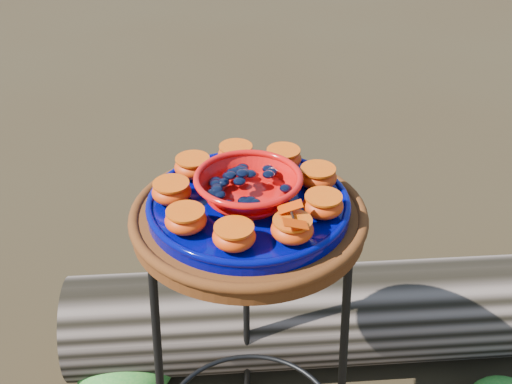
{
  "coord_description": "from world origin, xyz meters",
  "views": [
    {
      "loc": [
        -0.03,
        -0.96,
        1.39
      ],
      "look_at": [
        0.01,
        0.0,
        0.78
      ],
      "focal_mm": 45.0,
      "sensor_mm": 36.0,
      "label": 1
    }
  ],
  "objects_px": {
    "cobalt_plate": "(248,206)",
    "driftwood_log": "(347,314)",
    "red_bowl": "(248,189)",
    "plant_stand": "(250,360)",
    "terracotta_saucer": "(249,219)"
  },
  "relations": [
    {
      "from": "cobalt_plate",
      "to": "driftwood_log",
      "type": "height_order",
      "value": "cobalt_plate"
    },
    {
      "from": "cobalt_plate",
      "to": "red_bowl",
      "type": "height_order",
      "value": "red_bowl"
    },
    {
      "from": "plant_stand",
      "to": "terracotta_saucer",
      "type": "bearing_deg",
      "value": 0.0
    },
    {
      "from": "driftwood_log",
      "to": "cobalt_plate",
      "type": "bearing_deg",
      "value": -128.95
    },
    {
      "from": "plant_stand",
      "to": "cobalt_plate",
      "type": "xyz_separation_m",
      "value": [
        0.0,
        0.0,
        0.4
      ]
    },
    {
      "from": "red_bowl",
      "to": "cobalt_plate",
      "type": "bearing_deg",
      "value": 0.0
    },
    {
      "from": "red_bowl",
      "to": "driftwood_log",
      "type": "xyz_separation_m",
      "value": [
        0.28,
        0.35,
        -0.64
      ]
    },
    {
      "from": "plant_stand",
      "to": "cobalt_plate",
      "type": "height_order",
      "value": "cobalt_plate"
    },
    {
      "from": "red_bowl",
      "to": "terracotta_saucer",
      "type": "bearing_deg",
      "value": 0.0
    },
    {
      "from": "terracotta_saucer",
      "to": "cobalt_plate",
      "type": "height_order",
      "value": "cobalt_plate"
    },
    {
      "from": "cobalt_plate",
      "to": "red_bowl",
      "type": "relative_size",
      "value": 2.0
    },
    {
      "from": "driftwood_log",
      "to": "red_bowl",
      "type": "bearing_deg",
      "value": -128.95
    },
    {
      "from": "red_bowl",
      "to": "driftwood_log",
      "type": "height_order",
      "value": "red_bowl"
    },
    {
      "from": "red_bowl",
      "to": "driftwood_log",
      "type": "relative_size",
      "value": 0.12
    },
    {
      "from": "red_bowl",
      "to": "driftwood_log",
      "type": "bearing_deg",
      "value": 51.05
    }
  ]
}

